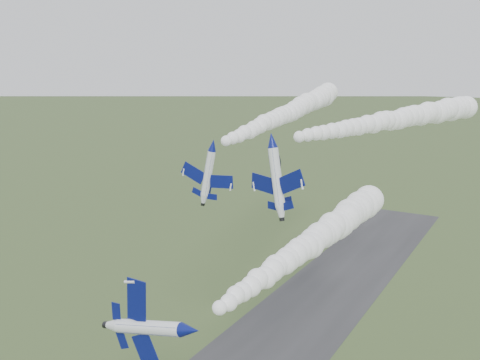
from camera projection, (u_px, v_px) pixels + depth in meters
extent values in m
cylinder|color=white|center=(190.00, 330.00, 58.19)|extent=(2.02, 9.31, 1.96)
cone|color=navy|center=(156.00, 355.00, 53.21)|extent=(1.98, 2.45, 1.96)
cone|color=white|center=(217.00, 310.00, 62.99)|extent=(1.97, 2.01, 1.96)
cylinder|color=black|center=(222.00, 306.00, 63.93)|extent=(1.00, 0.67, 0.99)
ellipsoid|color=black|center=(182.00, 340.00, 55.84)|extent=(1.33, 3.20, 1.31)
cube|color=navy|center=(188.00, 298.00, 58.67)|extent=(1.19, 2.66, 5.02)
cube|color=navy|center=(199.00, 355.00, 59.40)|extent=(1.19, 2.66, 5.02)
cube|color=navy|center=(210.00, 299.00, 61.95)|extent=(0.56, 1.22, 2.19)
cube|color=navy|center=(216.00, 328.00, 62.34)|extent=(0.56, 1.22, 2.19)
cube|color=navy|center=(222.00, 315.00, 61.18)|extent=(2.42, 1.79, 0.62)
cylinder|color=white|center=(213.00, 145.00, 84.72)|extent=(2.27, 7.48, 1.54)
cone|color=navy|center=(199.00, 149.00, 80.58)|extent=(1.73, 2.07, 1.54)
cone|color=white|center=(225.00, 142.00, 88.70)|extent=(1.69, 1.72, 1.54)
cylinder|color=black|center=(227.00, 141.00, 89.48)|extent=(0.83, 0.60, 0.78)
ellipsoid|color=black|center=(208.00, 144.00, 82.89)|extent=(1.28, 2.61, 1.03)
cube|color=navy|center=(200.00, 141.00, 86.31)|extent=(4.17, 2.49, 0.90)
cube|color=navy|center=(229.00, 150.00, 84.45)|extent=(4.17, 2.49, 0.90)
cube|color=navy|center=(216.00, 140.00, 88.49)|extent=(1.82, 1.13, 0.43)
cube|color=navy|center=(231.00, 145.00, 87.50)|extent=(1.82, 1.13, 0.43)
cube|color=navy|center=(224.00, 136.00, 87.49)|extent=(0.62, 1.44, 1.91)
cylinder|color=white|center=(272.00, 140.00, 78.65)|extent=(4.60, 8.76, 1.82)
cone|color=navy|center=(244.00, 144.00, 75.19)|extent=(2.47, 2.74, 1.82)
cone|color=white|center=(297.00, 137.00, 81.98)|extent=(2.34, 2.35, 1.82)
cylinder|color=black|center=(301.00, 137.00, 82.63)|extent=(1.08, 0.89, 0.92)
ellipsoid|color=black|center=(260.00, 138.00, 77.21)|extent=(2.13, 3.20, 1.21)
cube|color=navy|center=(262.00, 143.00, 81.56)|extent=(5.22, 3.88, 1.09)
cube|color=navy|center=(291.00, 139.00, 76.80)|extent=(5.22, 3.88, 1.09)
cube|color=navy|center=(285.00, 139.00, 82.66)|extent=(2.30, 1.75, 0.51)
cube|color=navy|center=(300.00, 137.00, 80.12)|extent=(2.30, 1.75, 0.51)
cube|color=navy|center=(290.00, 129.00, 81.16)|extent=(1.09, 1.74, 2.24)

